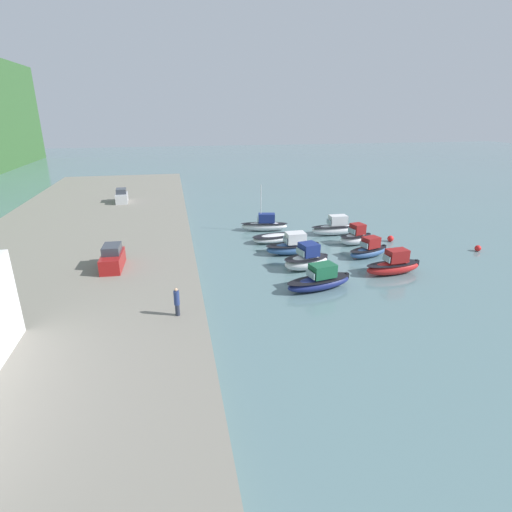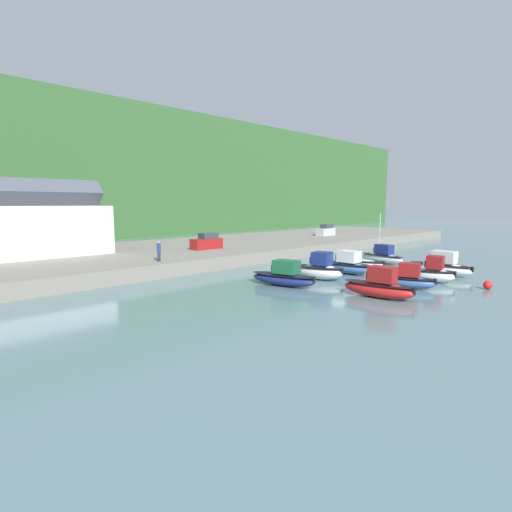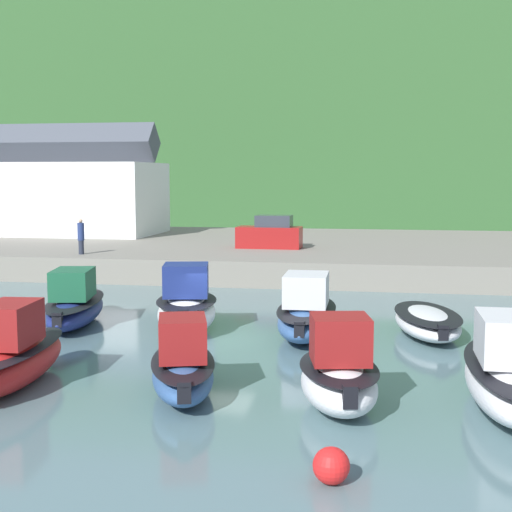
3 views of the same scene
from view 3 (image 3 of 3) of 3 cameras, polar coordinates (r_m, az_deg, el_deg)
The scene contains 15 objects.
ground_plane at distance 27.50m, azimuth -2.99°, elevation -6.65°, with size 320.00×320.00×0.00m, color slate.
hillside_backdrop at distance 119.91m, azimuth 7.17°, elevation 10.41°, with size 240.00×71.67×29.13m.
quay_promenade at distance 51.68m, azimuth 3.20°, elevation 0.36°, with size 118.58×25.33×1.48m.
harbor_clubhouse at distance 60.38m, azimuth -14.90°, elevation 4.87°, with size 15.11×8.77×8.94m.
moored_boat_0 at distance 30.79m, azimuth -14.31°, elevation -3.79°, with size 3.38×6.79×2.38m.
moored_boat_1 at distance 28.70m, azimuth -5.57°, elevation -4.04°, with size 3.38×5.34×2.76m.
moored_boat_2 at distance 27.81m, azimuth 4.07°, elevation -4.60°, with size 2.34×6.29×2.49m.
moored_boat_3 at distance 28.80m, azimuth 13.53°, elevation -5.12°, with size 3.18×6.01×1.00m.
moored_boat_5 at distance 22.51m, azimuth -18.72°, elevation -7.52°, with size 2.33×6.09×2.54m.
moored_boat_6 at distance 20.69m, azimuth -5.88°, elevation -8.76°, with size 3.19×5.39×2.28m.
moored_boat_7 at distance 19.45m, azimuth 6.64°, elevation -9.40°, with size 2.86×4.51×2.56m.
moored_boat_8 at distance 20.49m, azimuth 19.17°, elevation -8.86°, with size 1.97×6.51×2.59m.
parked_car_1 at distance 46.78m, azimuth 1.14°, elevation 1.77°, with size 4.25×1.92×2.16m.
person_on_quay at distance 44.29m, azimuth -13.83°, elevation 1.55°, with size 0.40×0.40×2.14m.
mooring_buoy_1 at distance 15.13m, azimuth 6.04°, elevation -16.34°, with size 0.76×0.76×0.76m.
Camera 3 is at (6.02, -26.09, 6.24)m, focal length 50.00 mm.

